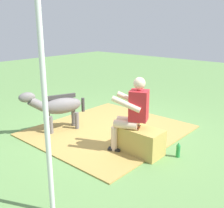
% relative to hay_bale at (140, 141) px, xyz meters
% --- Properties ---
extents(ground_plane, '(24.00, 24.00, 0.00)m').
position_rel_hay_bale_xyz_m(ground_plane, '(0.96, -0.33, -0.23)').
color(ground_plane, '#608C4C').
extents(hay_patch, '(2.70, 2.96, 0.02)m').
position_rel_hay_bale_xyz_m(hay_patch, '(1.09, -0.39, -0.22)').
color(hay_patch, '#AD8C47').
rests_on(hay_patch, ground).
extents(hay_bale, '(0.79, 0.43, 0.46)m').
position_rel_hay_bale_xyz_m(hay_bale, '(0.00, 0.00, 0.00)').
color(hay_bale, tan).
rests_on(hay_bale, ground).
extents(person_seated, '(0.72, 0.58, 1.34)m').
position_rel_hay_bale_xyz_m(person_seated, '(0.15, 0.05, 0.51)').
color(person_seated, beige).
rests_on(person_seated, ground).
extents(pony_standing, '(0.68, 1.29, 0.91)m').
position_rel_hay_bale_xyz_m(pony_standing, '(1.87, 0.30, 0.32)').
color(pony_standing, slate).
rests_on(pony_standing, ground).
extents(soda_bottle, '(0.07, 0.07, 0.27)m').
position_rel_hay_bale_xyz_m(soda_bottle, '(-0.58, -0.30, -0.10)').
color(soda_bottle, '#268C3F').
rests_on(soda_bottle, ground).
extents(tent_pole_left, '(0.06, 0.06, 2.44)m').
position_rel_hay_bale_xyz_m(tent_pole_left, '(-0.12, 1.97, 0.99)').
color(tent_pole_left, silver).
rests_on(tent_pole_left, ground).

